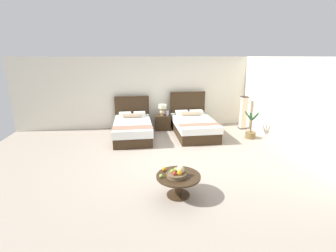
{
  "coord_description": "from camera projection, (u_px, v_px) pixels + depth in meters",
  "views": [
    {
      "loc": [
        -0.92,
        -5.76,
        2.58
      ],
      "look_at": [
        -0.05,
        0.57,
        0.74
      ],
      "focal_mm": 26.13,
      "sensor_mm": 36.0,
      "label": 1
    }
  ],
  "objects": [
    {
      "name": "ground_plane",
      "position": [
        173.0,
        160.0,
        6.32
      ],
      "size": [
        10.27,
        10.02,
        0.02
      ],
      "primitive_type": "cube",
      "color": "#A69888"
    },
    {
      "name": "wall_back",
      "position": [
        160.0,
        92.0,
        9.02
      ],
      "size": [
        10.27,
        0.12,
        2.56
      ],
      "primitive_type": "cube",
      "color": "silver",
      "rests_on": "ground"
    },
    {
      "name": "wall_side_right",
      "position": [
        289.0,
        104.0,
        6.78
      ],
      "size": [
        0.12,
        5.62,
        2.56
      ],
      "primitive_type": "cube",
      "color": "silver",
      "rests_on": "ground"
    },
    {
      "name": "bed_near_window",
      "position": [
        133.0,
        128.0,
        7.99
      ],
      "size": [
        1.22,
        2.17,
        1.2
      ],
      "color": "#362515",
      "rests_on": "ground"
    },
    {
      "name": "bed_near_corner",
      "position": [
        193.0,
        125.0,
        8.27
      ],
      "size": [
        1.3,
        2.15,
        1.32
      ],
      "color": "#362515",
      "rests_on": "ground"
    },
    {
      "name": "nightstand",
      "position": [
        163.0,
        123.0,
        8.82
      ],
      "size": [
        0.54,
        0.42,
        0.53
      ],
      "color": "#362515",
      "rests_on": "ground"
    },
    {
      "name": "table_lamp",
      "position": [
        162.0,
        109.0,
        8.7
      ],
      "size": [
        0.29,
        0.29,
        0.4
      ],
      "color": "tan",
      "rests_on": "nightstand"
    },
    {
      "name": "vase",
      "position": [
        167.0,
        113.0,
        8.7
      ],
      "size": [
        0.1,
        0.1,
        0.19
      ],
      "color": "#BBB5CA",
      "rests_on": "nightstand"
    },
    {
      "name": "coffee_table",
      "position": [
        178.0,
        180.0,
        4.61
      ],
      "size": [
        0.84,
        0.84,
        0.42
      ],
      "color": "#362515",
      "rests_on": "ground"
    },
    {
      "name": "fruit_bowl",
      "position": [
        177.0,
        173.0,
        4.51
      ],
      "size": [
        0.38,
        0.38,
        0.21
      ],
      "color": "brown",
      "rests_on": "coffee_table"
    },
    {
      "name": "loose_apple",
      "position": [
        161.0,
        176.0,
        4.48
      ],
      "size": [
        0.07,
        0.07,
        0.07
      ],
      "color": "#88AD3E",
      "rests_on": "coffee_table"
    },
    {
      "name": "loose_orange",
      "position": [
        164.0,
        169.0,
        4.74
      ],
      "size": [
        0.08,
        0.08,
        0.08
      ],
      "color": "orange",
      "rests_on": "coffee_table"
    },
    {
      "name": "floor_lamp_corner",
      "position": [
        243.0,
        113.0,
        8.87
      ],
      "size": [
        0.24,
        0.24,
        1.19
      ],
      "color": "#2C2121",
      "rests_on": "ground"
    },
    {
      "name": "potted_palm",
      "position": [
        251.0,
        131.0,
        7.9
      ],
      "size": [
        0.44,
        0.57,
        0.93
      ],
      "color": "brown",
      "rests_on": "ground"
    }
  ]
}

